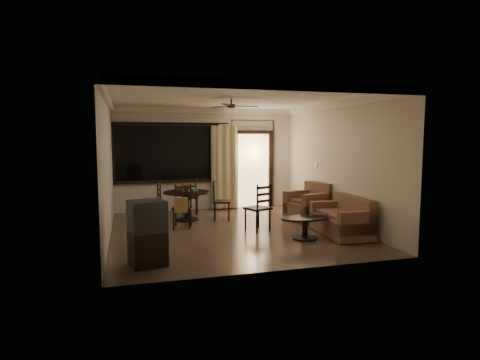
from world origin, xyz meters
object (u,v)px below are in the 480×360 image
object	(u,v)px
dining_chair_east	(221,208)
dining_chair_south	(182,214)
coffee_table	(305,224)
side_chair	(258,217)
dining_table	(187,197)
tv_cabinet	(148,233)
armchair	(310,205)
dining_chair_north	(190,203)
sofa	(344,220)
dining_chair_west	(152,209)

from	to	relation	value
dining_chair_east	dining_chair_south	bearing A→B (deg)	135.70
coffee_table	side_chair	size ratio (longest dim) A/B	0.96
dining_table	tv_cabinet	world-z (taller)	tv_cabinet
dining_table	coffee_table	xyz separation A→B (m)	(1.98, -2.45, -0.26)
tv_cabinet	armchair	size ratio (longest dim) A/B	0.95
dining_table	dining_chair_south	size ratio (longest dim) A/B	1.18
dining_chair_north	tv_cabinet	size ratio (longest dim) A/B	0.93
dining_chair_north	coffee_table	bearing A→B (deg)	133.73
sofa	tv_cabinet	bearing A→B (deg)	-164.38
dining_table	sofa	xyz separation A→B (m)	(2.88, -2.38, -0.24)
dining_table	sofa	world-z (taller)	dining_table
dining_table	sofa	bearing A→B (deg)	-39.58
dining_chair_west	tv_cabinet	distance (m)	3.52
tv_cabinet	sofa	xyz separation A→B (m)	(3.96, 0.91, -0.20)
sofa	coffee_table	world-z (taller)	sofa
dining_chair_north	dining_chair_south	bearing A→B (deg)	90.00
dining_table	dining_chair_south	distance (m)	0.89
dining_chair_east	sofa	bearing A→B (deg)	-121.59
sofa	dining_chair_west	bearing A→B (deg)	147.55
dining_table	armchair	bearing A→B (deg)	-15.84
dining_table	armchair	xyz separation A→B (m)	(2.87, -0.82, -0.19)
dining_chair_west	coffee_table	world-z (taller)	dining_chair_west
tv_cabinet	side_chair	distance (m)	2.97
dining_chair_east	dining_chair_south	xyz separation A→B (m)	(-1.03, -0.62, 0.02)
coffee_table	side_chair	world-z (taller)	side_chair
dining_chair_east	armchair	bearing A→B (deg)	-91.53
dining_chair_south	dining_chair_north	world-z (taller)	same
dining_chair_west	side_chair	xyz separation A→B (m)	(2.12, -1.76, 0.02)
dining_table	side_chair	xyz separation A→B (m)	(1.31, -1.54, -0.25)
dining_table	armchair	distance (m)	2.99
dining_chair_north	side_chair	distance (m)	2.56
dining_chair_north	armchair	bearing A→B (deg)	164.22
sofa	armchair	distance (m)	1.56
dining_table	dining_chair_west	world-z (taller)	dining_chair_west
dining_chair_north	side_chair	size ratio (longest dim) A/B	0.92
dining_chair_north	coffee_table	xyz separation A→B (m)	(1.78, -3.21, 0.01)
tv_cabinet	side_chair	xyz separation A→B (m)	(2.39, 1.75, -0.21)
dining_chair_east	tv_cabinet	size ratio (longest dim) A/B	0.93
dining_chair_west	dining_chair_north	bearing A→B (deg)	133.24
armchair	side_chair	distance (m)	1.73
dining_table	dining_chair_east	world-z (taller)	dining_chair_east
dining_chair_west	side_chair	world-z (taller)	side_chair
dining_chair_west	coffee_table	xyz separation A→B (m)	(2.79, -2.67, 0.01)
sofa	coffee_table	xyz separation A→B (m)	(-0.89, -0.08, -0.02)
dining_chair_west	sofa	distance (m)	4.50
sofa	dining_table	bearing A→B (deg)	143.05
dining_chair_west	armchair	size ratio (longest dim) A/B	0.88
dining_chair_east	dining_chair_north	size ratio (longest dim) A/B	1.00
dining_chair_south	coffee_table	size ratio (longest dim) A/B	0.96
armchair	dining_chair_west	bearing A→B (deg)	149.59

